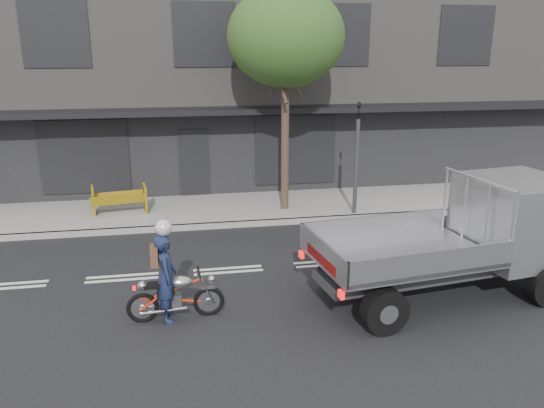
{
  "coord_description": "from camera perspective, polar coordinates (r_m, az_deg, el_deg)",
  "views": [
    {
      "loc": [
        -1.02,
        -11.42,
        4.98
      ],
      "look_at": [
        1.13,
        0.5,
        1.41
      ],
      "focal_mm": 35.0,
      "sensor_mm": 36.0,
      "label": 1
    }
  ],
  "objects": [
    {
      "name": "kerb",
      "position": [
        15.36,
        -5.89,
        -2.3
      ],
      "size": [
        32.0,
        0.2,
        0.15
      ],
      "primitive_type": "cube",
      "color": "gray",
      "rests_on": "ground"
    },
    {
      "name": "construction_barrier",
      "position": [
        16.46,
        -16.18,
        0.32
      ],
      "size": [
        1.71,
        0.9,
        0.91
      ],
      "primitive_type": null,
      "rotation": [
        0.0,
        0.0,
        0.16
      ],
      "color": "yellow",
      "rests_on": "sidewalk"
    },
    {
      "name": "traffic_light_pole",
      "position": [
        16.02,
        9.05,
        4.21
      ],
      "size": [
        0.12,
        0.12,
        3.5
      ],
      "color": "#2D2D30",
      "rests_on": "ground"
    },
    {
      "name": "street_tree",
      "position": [
        15.96,
        1.49,
        17.47
      ],
      "size": [
        3.4,
        3.4,
        6.74
      ],
      "color": "#382B21",
      "rests_on": "ground"
    },
    {
      "name": "building_main",
      "position": [
        22.77,
        -7.88,
        13.79
      ],
      "size": [
        26.0,
        10.0,
        8.0
      ],
      "primitive_type": "cube",
      "color": "slate",
      "rests_on": "ground"
    },
    {
      "name": "ground",
      "position": [
        12.5,
        -4.73,
        -7.13
      ],
      "size": [
        80.0,
        80.0,
        0.0
      ],
      "primitive_type": "plane",
      "color": "black",
      "rests_on": "ground"
    },
    {
      "name": "flatbed_ute",
      "position": [
        12.01,
        22.94,
        -2.13
      ],
      "size": [
        5.65,
        2.87,
        2.51
      ],
      "rotation": [
        0.0,
        0.0,
        0.13
      ],
      "color": "black",
      "rests_on": "ground"
    },
    {
      "name": "rider",
      "position": [
        10.2,
        -11.29,
        -7.79
      ],
      "size": [
        0.44,
        0.64,
        1.71
      ],
      "primitive_type": "imported",
      "rotation": [
        0.0,
        0.0,
        1.61
      ],
      "color": "#172140",
      "rests_on": "ground"
    },
    {
      "name": "sidewalk",
      "position": [
        16.88,
        -6.32,
        -0.59
      ],
      "size": [
        32.0,
        3.2,
        0.15
      ],
      "primitive_type": "cube",
      "color": "gray",
      "rests_on": "ground"
    },
    {
      "name": "motorcycle",
      "position": [
        10.35,
        -10.33,
        -9.6
      ],
      "size": [
        1.85,
        0.54,
        0.95
      ],
      "rotation": [
        0.0,
        0.0,
        0.04
      ],
      "color": "black",
      "rests_on": "ground"
    }
  ]
}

